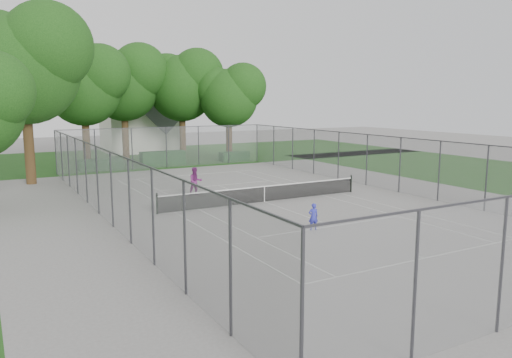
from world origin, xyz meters
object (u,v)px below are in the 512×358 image
tennis_net (264,193)px  girl_player (313,217)px  house (140,117)px  woman_player (195,182)px

tennis_net → girl_player: size_ratio=10.45×
tennis_net → house: size_ratio=1.31×
girl_player → house: bearing=-78.8°
woman_player → tennis_net: bearing=-51.0°
tennis_net → girl_player: bearing=-100.5°
house → girl_player: bearing=-94.7°
house → woman_player: house is taller
tennis_net → house: bearing=86.5°
girl_player → tennis_net: bearing=-84.6°
girl_player → woman_player: size_ratio=0.70×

